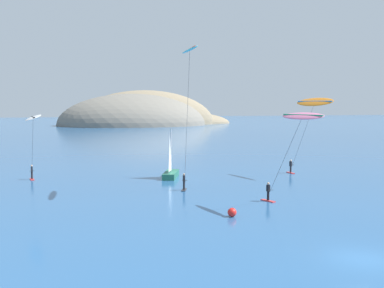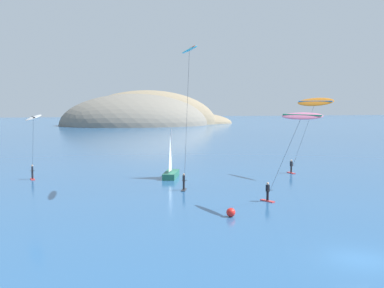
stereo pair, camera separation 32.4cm
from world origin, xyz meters
name	(u,v)px [view 2 (the right image)]	position (x,y,z in m)	size (l,w,h in m)	color
ground_plane	(361,260)	(0.00, 0.00, 0.00)	(600.00, 600.00, 0.00)	#285689
headland_island	(142,125)	(17.29, 175.32, 0.00)	(75.50, 46.54, 28.73)	#84755B
sailboat_near	(171,172)	(-3.36, 32.48, 0.64)	(3.07, 5.86, 5.70)	#23664C
kitesurfer_orange	(313,106)	(12.79, 28.05, 8.41)	(2.86, 7.63, 9.49)	red
kitesurfer_pink	(298,125)	(2.53, 12.46, 7.01)	(2.38, 7.62, 8.09)	red
kitesurfer_cyan	(189,64)	(-4.28, 21.10, 12.42)	(1.52, 6.08, 14.05)	#2D2D33
kitesurfer_white	(33,122)	(-18.72, 30.03, 6.79)	(2.14, 8.84, 7.66)	red
marker_buoy	(231,212)	(-3.47, 11.63, 0.35)	(0.70, 0.70, 0.70)	red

